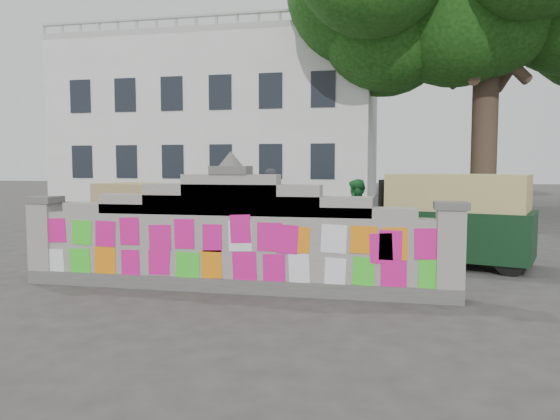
{
  "coord_description": "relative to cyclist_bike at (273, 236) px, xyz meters",
  "views": [
    {
      "loc": [
        2.33,
        -7.45,
        1.8
      ],
      "look_at": [
        0.5,
        1.0,
        1.1
      ],
      "focal_mm": 35.0,
      "sensor_mm": 36.0,
      "label": 1
    }
  ],
  "objects": [
    {
      "name": "pedestrian",
      "position": [
        1.56,
        0.6,
        0.33
      ],
      "size": [
        0.78,
        0.89,
        1.54
      ],
      "primitive_type": "imported",
      "rotation": [
        0.0,
        0.0,
        -1.26
      ],
      "color": "#217936",
      "rests_on": "ground"
    },
    {
      "name": "rickshaw_right",
      "position": [
        3.36,
        -0.01,
        0.41
      ],
      "size": [
        3.07,
        2.05,
        1.65
      ],
      "rotation": [
        0.0,
        0.0,
        2.85
      ],
      "color": "black",
      "rests_on": "ground"
    },
    {
      "name": "rickshaw_left",
      "position": [
        -2.61,
        0.05,
        0.31
      ],
      "size": [
        2.68,
        1.81,
        1.44
      ],
      "rotation": [
        0.0,
        0.0,
        -0.3
      ],
      "color": "black",
      "rests_on": "ground"
    },
    {
      "name": "building",
      "position": [
        -6.97,
        19.14,
        3.57
      ],
      "size": [
        16.0,
        10.0,
        8.9
      ],
      "color": "silver",
      "rests_on": "ground"
    },
    {
      "name": "parapet_wall",
      "position": [
        0.03,
        -2.85,
        0.31
      ],
      "size": [
        6.48,
        0.44,
        2.01
      ],
      "color": "#4C4C49",
      "rests_on": "ground"
    },
    {
      "name": "cyclist_bike",
      "position": [
        0.0,
        0.0,
        0.0
      ],
      "size": [
        1.78,
        1.07,
        0.88
      ],
      "primitive_type": "imported",
      "rotation": [
        0.0,
        0.0,
        1.88
      ],
      "color": "black",
      "rests_on": "ground"
    },
    {
      "name": "ground",
      "position": [
        0.03,
        -2.84,
        -0.44
      ],
      "size": [
        100.0,
        100.0,
        0.0
      ],
      "primitive_type": "plane",
      "color": "#383533",
      "rests_on": "ground"
    },
    {
      "name": "cyclist_rider",
      "position": [
        0.0,
        0.0,
        0.31
      ],
      "size": [
        0.51,
        0.63,
        1.5
      ],
      "primitive_type": "imported",
      "rotation": [
        0.0,
        0.0,
        1.88
      ],
      "color": "#212229",
      "rests_on": "ground"
    }
  ]
}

